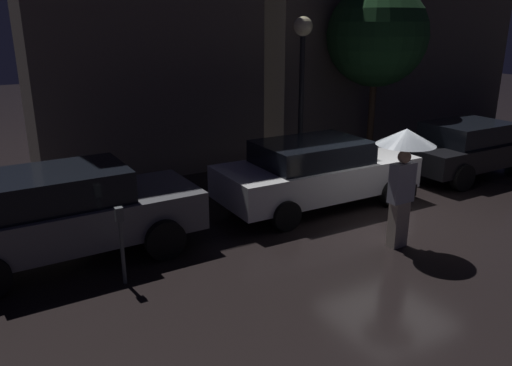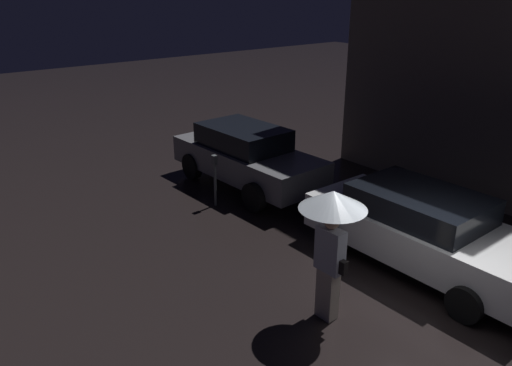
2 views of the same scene
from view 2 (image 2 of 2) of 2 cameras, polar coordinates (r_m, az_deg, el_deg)
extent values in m
plane|color=black|center=(8.71, 18.64, -14.75)|extent=(60.00, 60.00, 0.00)
cube|color=#564C47|center=(14.44, 24.48, 18.21)|extent=(6.01, 3.00, 9.17)
cube|color=slate|center=(13.12, -0.99, 2.55)|extent=(4.52, 1.90, 0.69)
cube|color=black|center=(13.07, -1.49, 5.32)|extent=(2.37, 1.61, 0.55)
cylinder|color=black|center=(12.80, 5.90, 0.28)|extent=(0.72, 0.22, 0.72)
cylinder|color=black|center=(11.73, -0.22, -1.66)|extent=(0.72, 0.22, 0.72)
cylinder|color=black|center=(14.78, -1.59, 3.35)|extent=(0.72, 0.22, 0.72)
cylinder|color=black|center=(13.86, -7.34, 1.91)|extent=(0.72, 0.22, 0.72)
cube|color=silver|center=(9.89, 18.72, -5.68)|extent=(4.56, 1.87, 0.69)
cube|color=black|center=(9.73, 18.25, -2.24)|extent=(2.38, 1.63, 0.48)
cylinder|color=black|center=(8.77, 22.80, -12.64)|extent=(0.61, 0.22, 0.61)
cylinder|color=black|center=(11.43, 15.24, -3.42)|extent=(0.61, 0.22, 0.61)
cylinder|color=black|center=(10.12, 8.93, -6.26)|extent=(0.61, 0.22, 0.61)
cube|color=beige|center=(8.22, 8.16, -12.40)|extent=(0.33, 0.22, 0.87)
cube|color=#B2B7C6|center=(7.80, 8.47, -7.56)|extent=(0.47, 0.23, 0.72)
sphere|color=tan|center=(7.58, 8.67, -4.41)|extent=(0.23, 0.23, 0.23)
cylinder|color=black|center=(7.67, 8.58, -5.77)|extent=(0.02, 0.02, 0.84)
cone|color=silver|center=(7.43, 8.82, -1.93)|extent=(1.03, 1.03, 0.28)
cube|color=black|center=(7.75, 9.80, -9.43)|extent=(0.16, 0.10, 0.22)
cylinder|color=#4C5154|center=(12.03, -4.69, -0.22)|extent=(0.06, 0.06, 1.06)
cube|color=#4C5154|center=(11.81, -4.79, 2.67)|extent=(0.12, 0.10, 0.22)
camera|label=1|loc=(11.05, -44.39, 10.16)|focal=35.00mm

